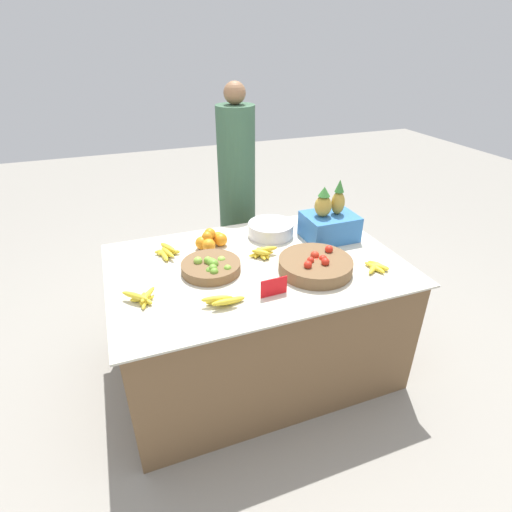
# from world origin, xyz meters

# --- Properties ---
(ground_plane) EXTENTS (12.00, 12.00, 0.00)m
(ground_plane) POSITION_xyz_m (0.00, 0.00, 0.00)
(ground_plane) COLOR gray
(market_table) EXTENTS (1.68, 1.12, 0.78)m
(market_table) POSITION_xyz_m (0.00, 0.00, 0.39)
(market_table) COLOR brown
(market_table) RESTS_ON ground_plane
(lime_bowl) EXTENTS (0.33, 0.33, 0.09)m
(lime_bowl) POSITION_xyz_m (-0.27, 0.00, 0.81)
(lime_bowl) COLOR brown
(lime_bowl) RESTS_ON market_table
(tomato_basket) EXTENTS (0.41, 0.41, 0.11)m
(tomato_basket) POSITION_xyz_m (0.28, -0.20, 0.82)
(tomato_basket) COLOR brown
(tomato_basket) RESTS_ON market_table
(orange_pile) EXTENTS (0.20, 0.16, 0.12)m
(orange_pile) POSITION_xyz_m (-0.20, 0.29, 0.82)
(orange_pile) COLOR orange
(orange_pile) RESTS_ON market_table
(metal_bowl) EXTENTS (0.30, 0.30, 0.09)m
(metal_bowl) POSITION_xyz_m (0.22, 0.32, 0.82)
(metal_bowl) COLOR silver
(metal_bowl) RESTS_ON market_table
(price_sign) EXTENTS (0.15, 0.01, 0.10)m
(price_sign) POSITION_xyz_m (-0.03, -0.33, 0.83)
(price_sign) COLOR red
(price_sign) RESTS_ON market_table
(produce_crate) EXTENTS (0.33, 0.27, 0.39)m
(produce_crate) POSITION_xyz_m (0.56, 0.15, 0.89)
(produce_crate) COLOR #3370B7
(produce_crate) RESTS_ON market_table
(banana_bunch_front_left) EXTENTS (0.16, 0.19, 0.06)m
(banana_bunch_front_left) POSITION_xyz_m (-0.47, 0.28, 0.80)
(banana_bunch_front_left) COLOR yellow
(banana_bunch_front_left) RESTS_ON market_table
(banana_bunch_front_right) EXTENTS (0.15, 0.15, 0.04)m
(banana_bunch_front_right) POSITION_xyz_m (0.62, -0.30, 0.79)
(banana_bunch_front_right) COLOR yellow
(banana_bunch_front_right) RESTS_ON market_table
(banana_bunch_middle_right) EXTENTS (0.22, 0.09, 0.06)m
(banana_bunch_middle_right) POSITION_xyz_m (-0.29, -0.33, 0.80)
(banana_bunch_middle_right) COLOR yellow
(banana_bunch_middle_right) RESTS_ON market_table
(banana_bunch_middle_left) EXTENTS (0.18, 0.16, 0.06)m
(banana_bunch_middle_left) POSITION_xyz_m (-0.66, -0.16, 0.80)
(banana_bunch_middle_left) COLOR yellow
(banana_bunch_middle_left) RESTS_ON market_table
(banana_bunch_back_center) EXTENTS (0.18, 0.16, 0.06)m
(banana_bunch_back_center) POSITION_xyz_m (0.07, 0.08, 0.80)
(banana_bunch_back_center) COLOR yellow
(banana_bunch_back_center) RESTS_ON market_table
(vendor_person) EXTENTS (0.28, 0.28, 1.67)m
(vendor_person) POSITION_xyz_m (0.19, 0.95, 0.78)
(vendor_person) COLOR #385B42
(vendor_person) RESTS_ON ground_plane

